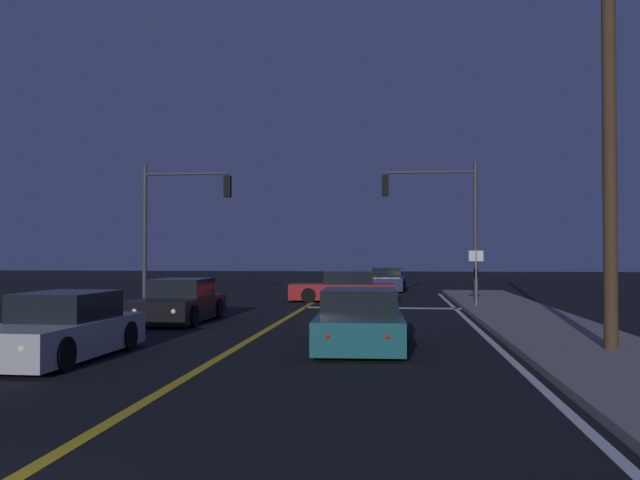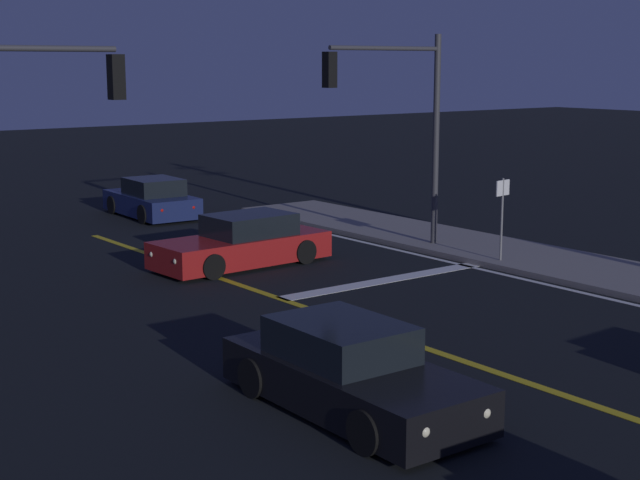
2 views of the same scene
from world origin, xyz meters
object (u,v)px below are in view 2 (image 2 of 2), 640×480
Objects in this scene: street_sign_corner at (502,207)px; car_far_approaching_red at (243,244)px; car_lead_oncoming_navy at (152,200)px; traffic_signal_far_left at (9,133)px; traffic_signal_near_right at (399,109)px; car_following_oncoming_black at (349,373)px.

car_far_approaching_red is at bearing 142.65° from street_sign_corner.
car_lead_oncoming_navy is 13.21m from street_sign_corner.
traffic_signal_far_left is (-8.70, -11.31, 3.32)m from car_lead_oncoming_navy.
street_sign_corner is at bearing -6.56° from traffic_signal_far_left.
traffic_signal_near_right is 1.02× the size of traffic_signal_far_left.
traffic_signal_far_left is at bearing 173.44° from street_sign_corner.
traffic_signal_near_right is at bearing 111.31° from street_sign_corner.
car_following_oncoming_black is 11.33m from street_sign_corner.
car_lead_oncoming_navy is (1.84, 8.65, -0.00)m from car_far_approaching_red.
car_following_oncoming_black is at bearing 153.19° from car_far_approaching_red.
car_lead_oncoming_navy is 10.74m from traffic_signal_near_right.
street_sign_corner reaches higher than car_far_approaching_red.
car_lead_oncoming_navy is (6.23, 18.46, -0.00)m from car_following_oncoming_black.
street_sign_corner is at bearing -130.06° from car_far_approaching_red.
traffic_signal_far_left is (-11.09, -1.40, -0.08)m from traffic_signal_near_right.
traffic_signal_near_right reaches higher than car_following_oncoming_black.
car_following_oncoming_black and car_far_approaching_red have the same top height.
street_sign_corner is at bearing -72.14° from car_lead_oncoming_navy.
street_sign_corner is (1.09, -2.80, -2.44)m from traffic_signal_near_right.
car_following_oncoming_black is at bearing -106.11° from car_lead_oncoming_navy.
traffic_signal_far_left is at bearing 7.20° from traffic_signal_near_right.
street_sign_corner is (3.48, -12.71, 0.97)m from car_lead_oncoming_navy.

